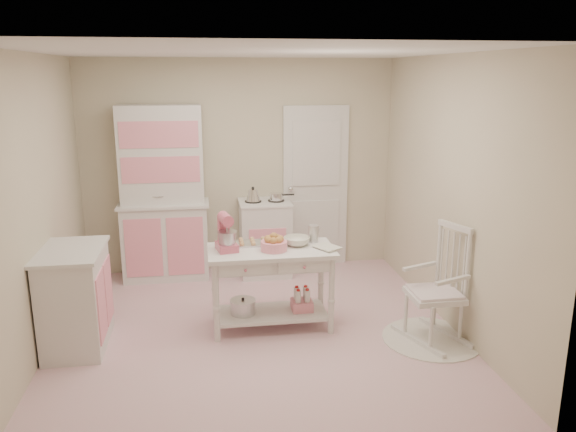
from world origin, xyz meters
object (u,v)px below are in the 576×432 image
(bread_basket, at_px, (274,246))
(stand_mixer, at_px, (226,233))
(stove, at_px, (265,238))
(rocking_chair, at_px, (435,284))
(base_cabinet, at_px, (75,298))
(hutch, at_px, (163,194))
(work_table, at_px, (272,288))

(bread_basket, bearing_deg, stand_mixer, 170.96)
(stove, distance_m, rocking_chair, 2.43)
(base_cabinet, bearing_deg, bread_basket, 2.34)
(hutch, height_order, stove, hutch)
(work_table, bearing_deg, base_cabinet, -176.04)
(stand_mixer, bearing_deg, work_table, -13.70)
(stove, height_order, stand_mixer, stand_mixer)
(base_cabinet, xyz_separation_m, rocking_chair, (3.24, -0.38, 0.09))
(rocking_chair, height_order, stand_mixer, stand_mixer)
(hutch, height_order, bread_basket, hutch)
(stove, height_order, rocking_chair, rocking_chair)
(base_cabinet, relative_size, bread_basket, 3.68)
(stove, xyz_separation_m, bread_basket, (-0.09, -1.57, 0.39))
(hutch, xyz_separation_m, work_table, (1.09, -1.57, -0.64))
(rocking_chair, xyz_separation_m, bread_basket, (-1.43, 0.46, 0.30))
(base_cabinet, height_order, stand_mixer, stand_mixer)
(rocking_chair, distance_m, bread_basket, 1.53)
(work_table, bearing_deg, rocking_chair, -19.33)
(base_cabinet, relative_size, rocking_chair, 0.84)
(stove, distance_m, work_table, 1.53)
(bread_basket, bearing_deg, base_cabinet, -177.66)
(stove, xyz_separation_m, rocking_chair, (1.34, -2.03, 0.09))
(rocking_chair, bearing_deg, base_cabinet, 152.70)
(stove, distance_m, bread_basket, 1.62)
(stove, bearing_deg, stand_mixer, -109.48)
(rocking_chair, bearing_deg, work_table, 140.12)
(rocking_chair, bearing_deg, stove, 102.80)
(stand_mixer, bearing_deg, base_cabinet, 175.02)
(base_cabinet, bearing_deg, rocking_chair, -6.76)
(base_cabinet, xyz_separation_m, bread_basket, (1.81, 0.07, 0.39))
(stove, xyz_separation_m, stand_mixer, (-0.53, -1.50, 0.51))
(hutch, bearing_deg, rocking_chair, -39.35)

